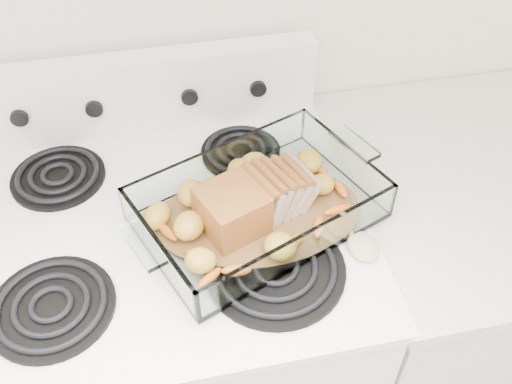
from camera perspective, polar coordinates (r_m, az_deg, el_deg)
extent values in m
cube|color=white|center=(1.49, -7.45, -15.25)|extent=(0.76, 0.65, 0.92)
cube|color=white|center=(1.11, -9.65, -3.24)|extent=(0.78, 0.67, 0.02)
cube|color=white|center=(1.27, -11.40, 9.63)|extent=(0.76, 0.06, 0.18)
cylinder|color=black|center=(1.02, -19.72, -10.81)|extent=(0.21, 0.21, 0.01)
cylinder|color=black|center=(1.01, 1.90, -7.72)|extent=(0.25, 0.25, 0.01)
cylinder|color=black|center=(1.23, -19.16, 1.40)|extent=(0.19, 0.19, 0.01)
cylinder|color=black|center=(1.22, -1.56, 4.03)|extent=(0.17, 0.17, 0.01)
cylinder|color=black|center=(1.27, -22.56, 6.95)|extent=(0.04, 0.02, 0.04)
cylinder|color=black|center=(1.25, -15.88, 8.10)|extent=(0.04, 0.02, 0.04)
cylinder|color=black|center=(1.24, -6.68, 9.50)|extent=(0.04, 0.02, 0.04)
cylinder|color=black|center=(1.26, 0.18, 10.39)|extent=(0.04, 0.02, 0.04)
cube|color=silver|center=(1.62, 16.93, -10.66)|extent=(0.55, 0.65, 0.90)
cube|color=silver|center=(1.28, 21.21, 1.25)|extent=(0.58, 0.68, 0.03)
cube|color=white|center=(1.08, 0.22, -2.39)|extent=(0.42, 0.28, 0.01)
cube|color=white|center=(0.96, 1.93, -6.58)|extent=(0.42, 0.01, 0.07)
cube|color=white|center=(1.15, -1.20, 3.87)|extent=(0.42, 0.01, 0.07)
cube|color=white|center=(1.04, -11.07, -2.60)|extent=(0.01, 0.28, 0.07)
cube|color=white|center=(1.10, 10.89, 0.74)|extent=(0.01, 0.28, 0.07)
cylinder|color=brown|center=(1.07, 0.22, -2.17)|extent=(0.25, 0.25, 0.00)
cube|color=brown|center=(1.04, -2.84, -1.08)|extent=(0.11, 0.11, 0.09)
cube|color=tan|center=(1.05, 0.50, -0.67)|extent=(0.04, 0.10, 0.08)
cube|color=tan|center=(1.05, 1.60, -0.56)|extent=(0.04, 0.10, 0.08)
cube|color=tan|center=(1.06, 2.69, -0.45)|extent=(0.05, 0.10, 0.07)
cube|color=tan|center=(1.06, 3.77, -0.35)|extent=(0.05, 0.10, 0.07)
cube|color=tan|center=(1.07, 4.83, -0.24)|extent=(0.05, 0.09, 0.07)
ellipsoid|color=#CF6517|center=(1.01, -6.33, -5.95)|extent=(0.05, 0.02, 0.02)
ellipsoid|color=#CF6517|center=(1.04, 6.67, -3.84)|extent=(0.05, 0.02, 0.02)
ellipsoid|color=#CF6517|center=(1.11, 7.20, -0.10)|extent=(0.05, 0.02, 0.02)
ellipsoid|color=#CF6517|center=(1.08, -7.58, -1.62)|extent=(0.05, 0.02, 0.02)
ellipsoid|color=#BC8722|center=(1.10, -7.84, 0.05)|extent=(0.06, 0.05, 0.04)
ellipsoid|color=#BC8722|center=(1.12, 0.31, 1.60)|extent=(0.06, 0.05, 0.04)
ellipsoid|color=#BC8722|center=(1.07, 6.41, -1.27)|extent=(0.06, 0.05, 0.04)
cylinder|color=#CAB593|center=(1.12, 7.78, -0.81)|extent=(0.02, 0.21, 0.02)
ellipsoid|color=#CAB593|center=(1.05, 10.66, -5.36)|extent=(0.06, 0.07, 0.02)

